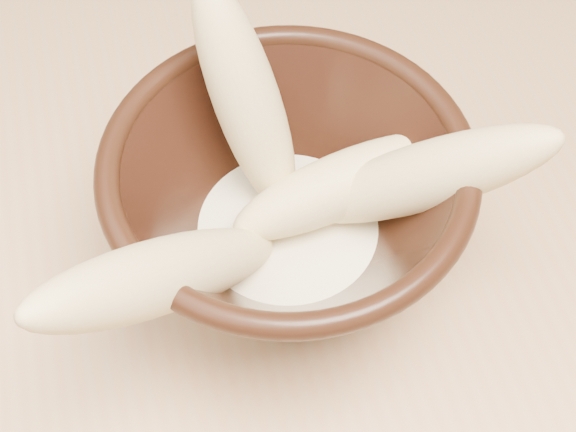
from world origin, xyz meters
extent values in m
cube|color=tan|center=(0.00, 0.00, 0.73)|extent=(1.20, 0.80, 0.04)
cylinder|color=black|center=(-0.04, -0.12, 0.76)|extent=(0.09, 0.09, 0.01)
cylinder|color=black|center=(-0.04, -0.12, 0.78)|extent=(0.09, 0.09, 0.01)
torus|color=black|center=(-0.04, -0.12, 0.85)|extent=(0.20, 0.20, 0.01)
cylinder|color=beige|center=(-0.04, -0.12, 0.79)|extent=(0.11, 0.11, 0.02)
ellipsoid|color=#D6BC7E|center=(-0.05, -0.08, 0.85)|extent=(0.07, 0.11, 0.14)
ellipsoid|color=#D6BC7E|center=(-0.11, -0.17, 0.85)|extent=(0.16, 0.12, 0.14)
ellipsoid|color=#D6BC7E|center=(0.03, -0.14, 0.84)|extent=(0.15, 0.09, 0.12)
ellipsoid|color=#D6BC7E|center=(-0.01, -0.12, 0.82)|extent=(0.14, 0.06, 0.05)
camera|label=1|loc=(-0.10, -0.37, 1.18)|focal=50.00mm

